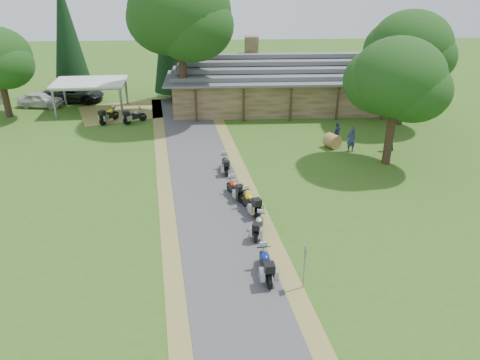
{
  "coord_description": "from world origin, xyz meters",
  "views": [
    {
      "loc": [
        -0.1,
        -18.54,
        13.26
      ],
      "look_at": [
        1.01,
        5.0,
        1.6
      ],
      "focal_mm": 35.0,
      "sensor_mm": 36.0,
      "label": 1
    }
  ],
  "objects_px": {
    "motorcycle_row_b": "(259,225)",
    "motorcycle_row_a": "(266,263)",
    "carport": "(92,96)",
    "motorcycle_row_d": "(235,188)",
    "lodge": "(284,80)",
    "car_white_sedan": "(40,98)",
    "motorcycle_carport_a": "(109,114)",
    "hay_bale": "(332,141)",
    "motorcycle_row_c": "(250,201)",
    "motorcycle_row_e": "(225,163)",
    "motorcycle_carport_b": "(135,115)",
    "car_dark_suv": "(73,89)"
  },
  "relations": [
    {
      "from": "motorcycle_carport_a",
      "to": "motorcycle_row_d",
      "type": "bearing_deg",
      "value": -115.79
    },
    {
      "from": "carport",
      "to": "car_white_sedan",
      "type": "xyz_separation_m",
      "value": [
        -5.15,
        1.46,
        -0.51
      ]
    },
    {
      "from": "lodge",
      "to": "motorcycle_row_a",
      "type": "distance_m",
      "value": 25.98
    },
    {
      "from": "motorcycle_row_a",
      "to": "motorcycle_row_c",
      "type": "relative_size",
      "value": 1.02
    },
    {
      "from": "lodge",
      "to": "motorcycle_carport_b",
      "type": "relative_size",
      "value": 11.06
    },
    {
      "from": "carport",
      "to": "car_white_sedan",
      "type": "height_order",
      "value": "carport"
    },
    {
      "from": "motorcycle_row_e",
      "to": "motorcycle_row_c",
      "type": "bearing_deg",
      "value": -172.5
    },
    {
      "from": "car_white_sedan",
      "to": "hay_bale",
      "type": "distance_m",
      "value": 27.31
    },
    {
      "from": "motorcycle_row_b",
      "to": "motorcycle_carport_b",
      "type": "bearing_deg",
      "value": 41.83
    },
    {
      "from": "car_dark_suv",
      "to": "motorcycle_carport_a",
      "type": "bearing_deg",
      "value": -138.56
    },
    {
      "from": "motorcycle_row_c",
      "to": "motorcycle_row_e",
      "type": "bearing_deg",
      "value": -8.49
    },
    {
      "from": "motorcycle_row_e",
      "to": "hay_bale",
      "type": "bearing_deg",
      "value": -70.33
    },
    {
      "from": "motorcycle_carport_a",
      "to": "motorcycle_row_c",
      "type": "bearing_deg",
      "value": -117.04
    },
    {
      "from": "lodge",
      "to": "motorcycle_row_c",
      "type": "distance_m",
      "value": 20.42
    },
    {
      "from": "motorcycle_carport_a",
      "to": "motorcycle_carport_b",
      "type": "relative_size",
      "value": 1.07
    },
    {
      "from": "car_dark_suv",
      "to": "motorcycle_carport_a",
      "type": "relative_size",
      "value": 2.97
    },
    {
      "from": "lodge",
      "to": "car_white_sedan",
      "type": "relative_size",
      "value": 4.14
    },
    {
      "from": "motorcycle_row_c",
      "to": "motorcycle_row_d",
      "type": "distance_m",
      "value": 1.98
    },
    {
      "from": "lodge",
      "to": "motorcycle_row_a",
      "type": "bearing_deg",
      "value": -99.2
    },
    {
      "from": "hay_bale",
      "to": "motorcycle_row_e",
      "type": "bearing_deg",
      "value": -154.18
    },
    {
      "from": "motorcycle_carport_a",
      "to": "motorcycle_row_b",
      "type": "bearing_deg",
      "value": -120.04
    },
    {
      "from": "motorcycle_row_b",
      "to": "hay_bale",
      "type": "xyz_separation_m",
      "value": [
        6.43,
        11.54,
        -0.08
      ]
    },
    {
      "from": "motorcycle_row_b",
      "to": "motorcycle_row_c",
      "type": "height_order",
      "value": "motorcycle_row_c"
    },
    {
      "from": "carport",
      "to": "car_dark_suv",
      "type": "height_order",
      "value": "carport"
    },
    {
      "from": "car_white_sedan",
      "to": "motorcycle_row_c",
      "type": "distance_m",
      "value": 27.35
    },
    {
      "from": "motorcycle_row_b",
      "to": "motorcycle_row_a",
      "type": "bearing_deg",
      "value": -164.32
    },
    {
      "from": "motorcycle_row_c",
      "to": "hay_bale",
      "type": "xyz_separation_m",
      "value": [
        6.7,
        9.22,
        -0.17
      ]
    },
    {
      "from": "motorcycle_carport_a",
      "to": "motorcycle_carport_b",
      "type": "xyz_separation_m",
      "value": [
        2.2,
        -0.2,
        -0.05
      ]
    },
    {
      "from": "motorcycle_row_a",
      "to": "hay_bale",
      "type": "xyz_separation_m",
      "value": [
        6.39,
        14.95,
        -0.18
      ]
    },
    {
      "from": "lodge",
      "to": "motorcycle_carport_a",
      "type": "xyz_separation_m",
      "value": [
        -15.42,
        -4.13,
        -1.74
      ]
    },
    {
      "from": "car_dark_suv",
      "to": "hay_bale",
      "type": "xyz_separation_m",
      "value": [
        22.3,
        -12.85,
        -0.65
      ]
    },
    {
      "from": "motorcycle_row_e",
      "to": "hay_bale",
      "type": "xyz_separation_m",
      "value": [
        7.99,
        3.87,
        -0.09
      ]
    },
    {
      "from": "motorcycle_row_d",
      "to": "carport",
      "type": "bearing_deg",
      "value": 12.38
    },
    {
      "from": "motorcycle_row_a",
      "to": "motorcycle_row_d",
      "type": "distance_m",
      "value": 7.62
    },
    {
      "from": "motorcycle_carport_a",
      "to": "hay_bale",
      "type": "bearing_deg",
      "value": -82.15
    },
    {
      "from": "motorcycle_carport_b",
      "to": "carport",
      "type": "bearing_deg",
      "value": 103.02
    },
    {
      "from": "car_white_sedan",
      "to": "car_dark_suv",
      "type": "distance_m",
      "value": 3.11
    },
    {
      "from": "car_dark_suv",
      "to": "motorcycle_row_e",
      "type": "relative_size",
      "value": 3.43
    },
    {
      "from": "car_white_sedan",
      "to": "motorcycle_row_d",
      "type": "bearing_deg",
      "value": -127.21
    },
    {
      "from": "motorcycle_row_c",
      "to": "car_white_sedan",
      "type": "bearing_deg",
      "value": 19.62
    },
    {
      "from": "carport",
      "to": "motorcycle_row_b",
      "type": "distance_m",
      "value": 25.11
    },
    {
      "from": "carport",
      "to": "motorcycle_row_d",
      "type": "bearing_deg",
      "value": -57.04
    },
    {
      "from": "motorcycle_row_a",
      "to": "motorcycle_row_e",
      "type": "distance_m",
      "value": 11.2
    },
    {
      "from": "lodge",
      "to": "motorcycle_row_b",
      "type": "xyz_separation_m",
      "value": [
        -4.19,
        -22.18,
        -1.85
      ]
    },
    {
      "from": "car_dark_suv",
      "to": "motorcycle_carport_a",
      "type": "xyz_separation_m",
      "value": [
        4.64,
        -6.35,
        -0.47
      ]
    },
    {
      "from": "car_white_sedan",
      "to": "motorcycle_row_a",
      "type": "distance_m",
      "value": 32.04
    },
    {
      "from": "motorcycle_row_e",
      "to": "motorcycle_row_b",
      "type": "bearing_deg",
      "value": -174.63
    },
    {
      "from": "motorcycle_row_d",
      "to": "hay_bale",
      "type": "xyz_separation_m",
      "value": [
        7.5,
        7.41,
        -0.1
      ]
    },
    {
      "from": "motorcycle_row_d",
      "to": "motorcycle_row_e",
      "type": "distance_m",
      "value": 3.57
    },
    {
      "from": "car_dark_suv",
      "to": "motorcycle_row_e",
      "type": "height_order",
      "value": "car_dark_suv"
    }
  ]
}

